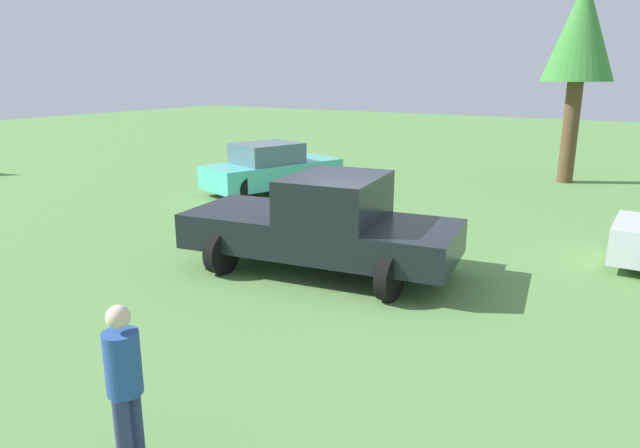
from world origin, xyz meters
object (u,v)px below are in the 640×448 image
pickup_truck (327,222)px  sedan_near (272,169)px  tree_back_left (581,35)px  person_bystander (124,380)px

pickup_truck → sedan_near: size_ratio=1.13×
pickup_truck → sedan_near: (5.40, 5.28, -0.24)m
pickup_truck → tree_back_left: 12.62m
sedan_near → tree_back_left: (6.44, -7.45, 4.01)m
sedan_near → pickup_truck: bearing=-117.3°
pickup_truck → sedan_near: pickup_truck is taller
person_bystander → tree_back_left: tree_back_left is taller
person_bystander → pickup_truck: bearing=84.6°
sedan_near → tree_back_left: bearing=-30.8°
pickup_truck → tree_back_left: bearing=-109.1°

